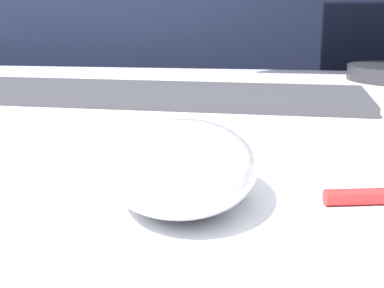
% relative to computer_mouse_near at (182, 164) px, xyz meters
% --- Properties ---
extents(partition_panel, '(5.00, 0.03, 1.30)m').
position_rel_computer_mouse_near_xyz_m(partition_panel, '(-0.07, 0.78, -0.09)').
color(partition_panel, black).
rests_on(partition_panel, ground_plane).
extents(computer_mouse_near, '(0.08, 0.11, 0.04)m').
position_rel_computer_mouse_near_xyz_m(computer_mouse_near, '(0.00, 0.00, 0.00)').
color(computer_mouse_near, silver).
rests_on(computer_mouse_near, desk).
extents(keyboard, '(0.41, 0.16, 0.02)m').
position_rel_computer_mouse_near_xyz_m(keyboard, '(-0.07, 0.22, -0.01)').
color(keyboard, silver).
rests_on(keyboard, desk).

